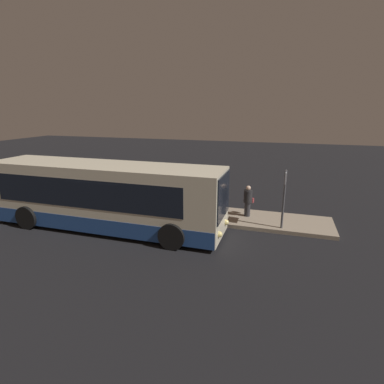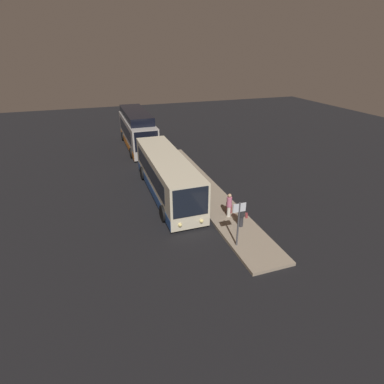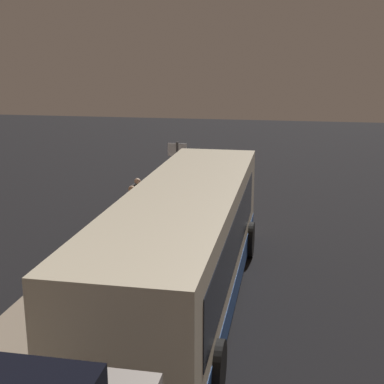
% 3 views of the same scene
% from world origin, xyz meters
% --- Properties ---
extents(ground, '(80.00, 80.00, 0.00)m').
position_xyz_m(ground, '(0.00, 0.00, 0.00)').
color(ground, black).
extents(platform, '(20.00, 2.50, 0.18)m').
position_xyz_m(platform, '(0.00, 2.85, 0.09)').
color(platform, gray).
rests_on(platform, ground).
extents(bus_lead, '(11.23, 2.78, 3.03)m').
position_xyz_m(bus_lead, '(-0.34, 0.01, 1.51)').
color(bus_lead, beige).
rests_on(bus_lead, ground).
extents(bus_second, '(10.52, 2.89, 3.94)m').
position_xyz_m(bus_second, '(-13.10, 0.01, 1.79)').
color(bus_second, '#B2ADA8').
rests_on(bus_second, ground).
extents(passenger_boarding, '(0.56, 0.68, 1.58)m').
position_xyz_m(passenger_boarding, '(5.92, 3.04, 1.02)').
color(passenger_boarding, '#2D2D33').
rests_on(passenger_boarding, platform).
extents(passenger_waiting, '(0.43, 0.43, 1.63)m').
position_xyz_m(passenger_waiting, '(4.59, 2.84, 1.08)').
color(passenger_waiting, silver).
rests_on(passenger_waiting, platform).
extents(suitcase, '(0.47, 0.21, 0.86)m').
position_xyz_m(suitcase, '(4.05, 3.11, 0.50)').
color(suitcase, maroon).
rests_on(suitcase, platform).
extents(sign_post, '(0.10, 0.74, 2.67)m').
position_xyz_m(sign_post, '(7.61, 1.91, 1.89)').
color(sign_post, '#4C4C51').
rests_on(sign_post, platform).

